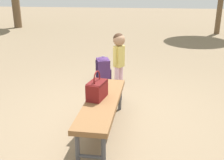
{
  "coord_description": "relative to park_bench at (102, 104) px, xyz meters",
  "views": [
    {
      "loc": [
        -3.53,
        -0.51,
        1.82
      ],
      "look_at": [
        0.32,
        0.0,
        0.45
      ],
      "focal_mm": 43.34,
      "sensor_mm": 36.0,
      "label": 1
    }
  ],
  "objects": [
    {
      "name": "handbag",
      "position": [
        0.05,
        0.07,
        0.18
      ],
      "size": [
        0.35,
        0.24,
        0.37
      ],
      "color": "maroon",
      "rests_on": "park_bench"
    },
    {
      "name": "child_standing",
      "position": [
        1.54,
        -0.04,
        0.3
      ],
      "size": [
        0.24,
        0.21,
        1.04
      ],
      "color": "#E5B2C6",
      "rests_on": "ground"
    },
    {
      "name": "ground_plane",
      "position": [
        0.45,
        -0.02,
        -0.39
      ],
      "size": [
        40.0,
        40.0,
        0.0
      ],
      "primitive_type": "plane",
      "color": "#7F6B51",
      "rests_on": "ground"
    },
    {
      "name": "backpack_large",
      "position": [
        1.93,
        0.31,
        -0.13
      ],
      "size": [
        0.37,
        0.33,
        0.53
      ],
      "color": "#4C2D66",
      "rests_on": "ground"
    },
    {
      "name": "park_bench",
      "position": [
        0.0,
        0.0,
        0.0
      ],
      "size": [
        1.61,
        0.42,
        0.45
      ],
      "color": "brown",
      "rests_on": "ground"
    },
    {
      "name": "backpack_small",
      "position": [
        1.0,
        -0.04,
        -0.22
      ],
      "size": [
        0.2,
        0.22,
        0.35
      ],
      "color": "black",
      "rests_on": "ground"
    }
  ]
}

